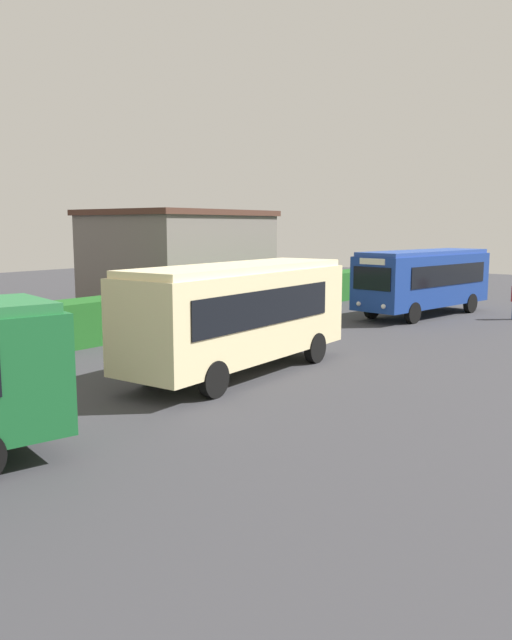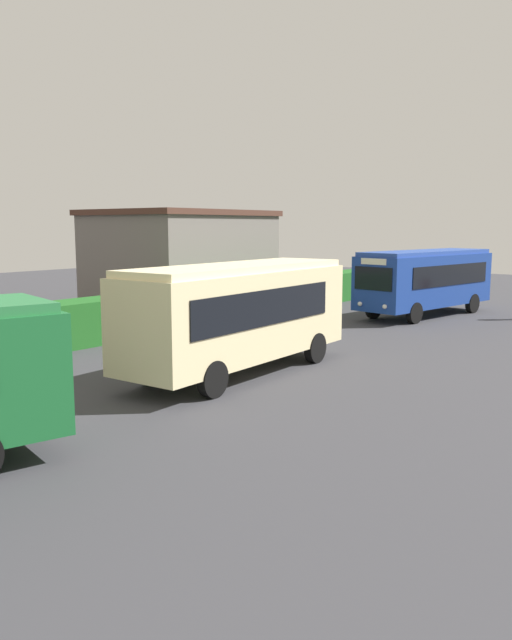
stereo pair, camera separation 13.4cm
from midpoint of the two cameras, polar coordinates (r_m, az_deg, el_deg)
name	(u,v)px [view 2 (the right image)]	position (r m, az deg, el deg)	size (l,w,h in m)	color
ground_plane	(260,355)	(22.28, 0.54, -3.20)	(87.64, 87.64, 0.00)	#38383D
bus_cream	(239,311)	(19.33, -1.34, 0.77)	(8.81, 2.89, 3.35)	beige
bus_blue	(425,279)	(33.06, 15.06, 3.61)	(9.03, 3.80, 3.27)	navy
hedge_row	(132,315)	(26.68, -10.88, 0.42)	(55.82, 1.78, 1.68)	#1F5C1F
depot_building	(181,259)	(35.52, -6.65, 5.45)	(9.02, 7.35, 5.33)	slate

